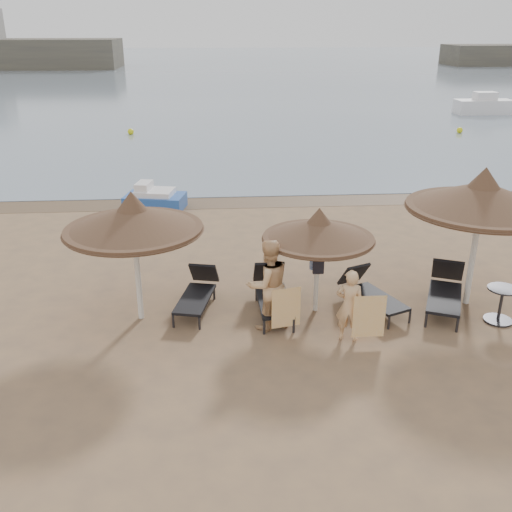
{
  "coord_description": "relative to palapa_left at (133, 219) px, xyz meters",
  "views": [
    {
      "loc": [
        -1.37,
        -10.74,
        6.1
      ],
      "look_at": [
        -0.51,
        1.2,
        1.2
      ],
      "focal_mm": 40.0,
      "sensor_mm": 36.0,
      "label": 1
    }
  ],
  "objects": [
    {
      "name": "ground",
      "position": [
        3.12,
        -0.67,
        -2.33
      ],
      "size": [
        160.0,
        160.0,
        0.0
      ],
      "primitive_type": "plane",
      "color": "#8F6A47",
      "rests_on": "ground"
    },
    {
      "name": "sea",
      "position": [
        3.12,
        79.33,
        -2.31
      ],
      "size": [
        200.0,
        140.0,
        0.03
      ],
      "primitive_type": "cube",
      "color": "slate",
      "rests_on": "ground"
    },
    {
      "name": "wet_sand_strip",
      "position": [
        3.12,
        8.73,
        -2.32
      ],
      "size": [
        200.0,
        1.6,
        0.01
      ],
      "primitive_type": "cube",
      "color": "brown",
      "rests_on": "ground"
    },
    {
      "name": "far_shore",
      "position": [
        -21.98,
        77.16,
        0.58
      ],
      "size": [
        150.0,
        54.8,
        12.0
      ],
      "color": "brown",
      "rests_on": "ground"
    },
    {
      "name": "palapa_left",
      "position": [
        0.0,
        0.0,
        0.0
      ],
      "size": [
        2.95,
        2.95,
        2.92
      ],
      "rotation": [
        0.0,
        0.0,
        -0.03
      ],
      "color": "silver",
      "rests_on": "ground"
    },
    {
      "name": "palapa_center",
      "position": [
        3.93,
        0.09,
        -0.37
      ],
      "size": [
        2.47,
        2.47,
        2.45
      ],
      "rotation": [
        0.0,
        0.0,
        0.29
      ],
      "color": "silver",
      "rests_on": "ground"
    },
    {
      "name": "palapa_right",
      "position": [
        7.53,
        0.2,
        0.26
      ],
      "size": [
        3.28,
        3.28,
        3.25
      ],
      "rotation": [
        0.0,
        0.0,
        0.03
      ],
      "color": "silver",
      "rests_on": "ground"
    },
    {
      "name": "lounger_far_left",
      "position": [
        1.26,
        0.47,
        -1.94
      ],
      "size": [
        1.05,
        2.02,
        0.86
      ],
      "rotation": [
        0.0,
        0.0,
        -0.22
      ],
      "color": "#29282C",
      "rests_on": "ground"
    },
    {
      "name": "lounger_near_left",
      "position": [
        2.96,
        0.23,
        -1.9
      ],
      "size": [
        0.76,
        2.12,
        0.94
      ],
      "rotation": [
        0.0,
        0.0,
        0.03
      ],
      "color": "#29282C",
      "rests_on": "ground"
    },
    {
      "name": "lounger_near_right",
      "position": [
        5.22,
        0.18,
        -1.94
      ],
      "size": [
        1.34,
        2.02,
        0.86
      ],
      "rotation": [
        0.0,
        0.0,
        0.4
      ],
      "color": "#29282C",
      "rests_on": "ground"
    },
    {
      "name": "lounger_far_right",
      "position": [
        6.94,
        0.07,
        -1.9
      ],
      "size": [
        1.5,
        2.24,
        0.96
      ],
      "rotation": [
        0.0,
        0.0,
        -0.41
      ],
      "color": "#29282C",
      "rests_on": "ground"
    },
    {
      "name": "side_table",
      "position": [
        7.88,
        -0.71,
        -1.95
      ],
      "size": [
        0.66,
        0.66,
        0.8
      ],
      "rotation": [
        0.0,
        0.0,
        -0.34
      ],
      "color": "#29282C",
      "rests_on": "ground"
    },
    {
      "name": "person_left",
      "position": [
        2.78,
        -0.59,
        -1.17
      ],
      "size": [
        1.24,
        1.02,
        2.32
      ],
      "primitive_type": "imported",
      "rotation": [
        0.0,
        0.0,
        3.49
      ],
      "color": "#E3B27C",
      "rests_on": "ground"
    },
    {
      "name": "person_right",
      "position": [
        4.39,
        -1.23,
        -1.42
      ],
      "size": [
        0.96,
        0.78,
        1.82
      ],
      "primitive_type": "imported",
      "rotation": [
        0.0,
        0.0,
        2.82
      ],
      "color": "#E3B27C",
      "rests_on": "ground"
    },
    {
      "name": "towel_left",
      "position": [
        3.13,
        -0.94,
        -1.71
      ],
      "size": [
        0.63,
        0.16,
        0.89
      ],
      "rotation": [
        0.0,
        0.0,
        0.22
      ],
      "color": "orange",
      "rests_on": "ground"
    },
    {
      "name": "towel_right",
      "position": [
        4.74,
        -1.48,
        -1.69
      ],
      "size": [
        0.66,
        0.02,
        0.93
      ],
      "rotation": [
        0.0,
        0.0,
        -0.01
      ],
      "color": "orange",
      "rests_on": "ground"
    },
    {
      "name": "bag_patterned",
      "position": [
        3.93,
        0.27,
        -1.19
      ],
      "size": [
        0.28,
        0.2,
        0.34
      ],
      "rotation": [
        0.0,
        0.0,
        0.43
      ],
      "color": "silver",
      "rests_on": "ground"
    },
    {
      "name": "bag_dark",
      "position": [
        3.93,
        -0.07,
        -1.16
      ],
      "size": [
        0.25,
        0.09,
        0.34
      ],
      "rotation": [
        0.0,
        0.0,
        -0.03
      ],
      "color": "black",
      "rests_on": "ground"
    },
    {
      "name": "pedal_boat",
      "position": [
        -0.45,
        8.14,
        -1.97
      ],
      "size": [
        2.24,
        1.58,
        0.95
      ],
      "rotation": [
        0.0,
        0.0,
        -0.2
      ],
      "color": "#2554AE",
      "rests_on": "ground"
    },
    {
      "name": "buoy_left",
      "position": [
        -3.19,
        22.79,
        -2.15
      ],
      "size": [
        0.36,
        0.36,
        0.36
      ],
      "primitive_type": "sphere",
      "color": "yellow",
      "rests_on": "ground"
    },
    {
      "name": "buoy_right",
      "position": [
        16.32,
        21.89,
        -2.15
      ],
      "size": [
        0.35,
        0.35,
        0.35
      ],
      "primitive_type": "sphere",
      "color": "yellow",
      "rests_on": "ground"
    }
  ]
}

